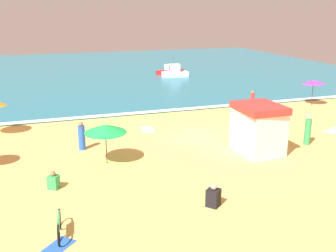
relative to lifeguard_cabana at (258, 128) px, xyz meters
name	(u,v)px	position (x,y,z in m)	size (l,w,h in m)	color
ground_plane	(197,136)	(-1.94, 3.65, -1.35)	(60.00, 60.00, 0.00)	#EDBC60
ocean_water	(111,71)	(-1.94, 31.65, -1.30)	(60.00, 44.00, 0.10)	teal
wave_breaker_foam	(165,110)	(-1.94, 9.95, -1.25)	(57.00, 0.70, 0.01)	white
lifeguard_cabana	(258,128)	(0.00, 0.00, 0.00)	(2.19, 2.69, 2.65)	white
beach_umbrella_1	(314,82)	(9.84, 8.17, 0.56)	(2.40, 2.41, 2.13)	#4C3823
beach_umbrella_3	(105,128)	(-7.97, 0.99, 0.47)	(2.12, 2.14, 2.07)	#4C3823
parked_bicycle	(59,225)	(-10.71, -5.11, -0.97)	(0.23, 1.82, 0.76)	black
beachgoer_2	(213,197)	(-4.83, -4.85, -0.95)	(0.67, 0.67, 0.96)	black
beachgoer_3	(308,131)	(3.37, 0.23, -0.54)	(0.50, 0.50, 1.74)	green
beachgoer_4	(82,137)	(-8.89, 3.46, -0.62)	(0.50, 0.50, 1.59)	blue
beachgoer_5	(252,104)	(3.48, 6.60, -0.43)	(0.39, 0.39, 1.92)	red
beachgoer_7	(53,181)	(-10.68, -1.20, -1.01)	(0.57, 0.57, 0.82)	green
beach_towel_1	(147,129)	(-4.46, 5.95, -1.35)	(0.85, 1.34, 0.01)	white
beach_towel_3	(335,131)	(6.79, 1.91, -1.35)	(1.74, 1.31, 0.01)	white
beach_towel_4	(56,248)	(-10.88, -5.88, -1.35)	(1.38, 1.38, 0.01)	blue
small_boat_0	(170,71)	(4.13, 26.48, -0.89)	(3.54, 2.50, 1.13)	red
small_boat_1	(175,73)	(3.99, 24.34, -0.79)	(2.91, 1.30, 1.45)	white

